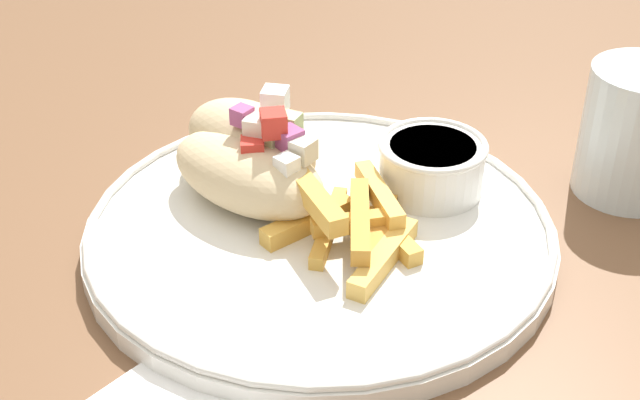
# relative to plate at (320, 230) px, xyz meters

# --- Properties ---
(table) EXTENTS (1.29, 1.29, 0.72)m
(table) POSITION_rel_plate_xyz_m (-0.02, 0.04, -0.08)
(table) COLOR brown
(table) RESTS_ON ground_plane
(plate) EXTENTS (0.31, 0.31, 0.02)m
(plate) POSITION_rel_plate_xyz_m (0.00, 0.00, 0.00)
(plate) COLOR white
(plate) RESTS_ON table
(pita_sandwich_near) EXTENTS (0.12, 0.07, 0.06)m
(pita_sandwich_near) POSITION_rel_plate_xyz_m (-0.05, -0.01, 0.03)
(pita_sandwich_near) COLOR beige
(pita_sandwich_near) RESTS_ON plate
(pita_sandwich_far) EXTENTS (0.12, 0.07, 0.07)m
(pita_sandwich_far) POSITION_rel_plate_xyz_m (-0.07, 0.02, 0.04)
(pita_sandwich_far) COLOR beige
(pita_sandwich_far) RESTS_ON plate
(fries_pile) EXTENTS (0.11, 0.11, 0.04)m
(fries_pile) POSITION_rel_plate_xyz_m (0.03, -0.00, 0.02)
(fries_pile) COLOR gold
(fries_pile) RESTS_ON plate
(sauce_ramekin) EXTENTS (0.08, 0.08, 0.04)m
(sauce_ramekin) POSITION_rel_plate_xyz_m (0.04, 0.08, 0.03)
(sauce_ramekin) COLOR white
(sauce_ramekin) RESTS_ON plate
(water_glass) EXTENTS (0.08, 0.08, 0.10)m
(water_glass) POSITION_rel_plate_xyz_m (0.14, 0.19, 0.03)
(water_glass) COLOR silver
(water_glass) RESTS_ON table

